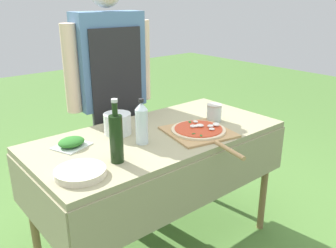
# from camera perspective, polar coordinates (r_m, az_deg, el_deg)

# --- Properties ---
(ground_plane) EXTENTS (12.00, 12.00, 0.00)m
(ground_plane) POSITION_cam_1_polar(r_m,az_deg,el_deg) (2.46, -1.36, -19.12)
(ground_plane) COLOR #517F38
(prep_table) EXTENTS (1.49, 0.73, 0.80)m
(prep_table) POSITION_cam_1_polar(r_m,az_deg,el_deg) (2.09, -1.52, -3.88)
(prep_table) COLOR gray
(prep_table) RESTS_ON ground
(person_cook) EXTENTS (0.62, 0.23, 1.66)m
(person_cook) POSITION_cam_1_polar(r_m,az_deg,el_deg) (2.45, -9.19, 6.32)
(person_cook) COLOR #4C4C51
(person_cook) RESTS_ON ground
(pizza_on_peel) EXTENTS (0.42, 0.61, 0.05)m
(pizza_on_peel) POSITION_cam_1_polar(r_m,az_deg,el_deg) (2.05, 5.12, -1.15)
(pizza_on_peel) COLOR tan
(pizza_on_peel) RESTS_ON prep_table
(oil_bottle) EXTENTS (0.06, 0.06, 0.31)m
(oil_bottle) POSITION_cam_1_polar(r_m,az_deg,el_deg) (1.68, -8.30, -2.15)
(oil_bottle) COLOR black
(oil_bottle) RESTS_ON prep_table
(water_bottle) EXTENTS (0.07, 0.07, 0.25)m
(water_bottle) POSITION_cam_1_polar(r_m,az_deg,el_deg) (1.88, -4.24, 0.21)
(water_bottle) COLOR silver
(water_bottle) RESTS_ON prep_table
(herb_container) EXTENTS (0.21, 0.20, 0.05)m
(herb_container) POSITION_cam_1_polar(r_m,az_deg,el_deg) (1.93, -15.23, -2.89)
(herb_container) COLOR silver
(herb_container) RESTS_ON prep_table
(mixing_tub) EXTENTS (0.16, 0.16, 0.12)m
(mixing_tub) POSITION_cam_1_polar(r_m,az_deg,el_deg) (2.05, -8.10, 0.07)
(mixing_tub) COLOR silver
(mixing_tub) RESTS_ON prep_table
(plate_stack) EXTENTS (0.23, 0.23, 0.03)m
(plate_stack) POSITION_cam_1_polar(r_m,az_deg,el_deg) (1.63, -13.88, -7.52)
(plate_stack) COLOR beige
(plate_stack) RESTS_ON prep_table
(sauce_jar) EXTENTS (0.10, 0.10, 0.11)m
(sauce_jar) POSITION_cam_1_polar(r_m,az_deg,el_deg) (2.26, 7.41, 1.66)
(sauce_jar) COLOR silver
(sauce_jar) RESTS_ON prep_table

